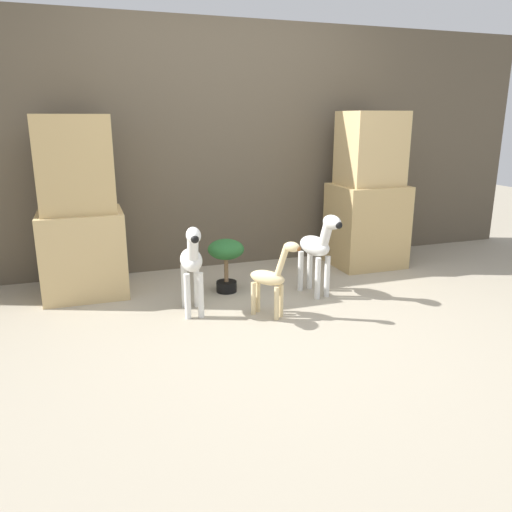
{
  "coord_description": "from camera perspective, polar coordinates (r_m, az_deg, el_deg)",
  "views": [
    {
      "loc": [
        -1.22,
        -2.86,
        1.37
      ],
      "look_at": [
        -0.05,
        0.54,
        0.37
      ],
      "focal_mm": 35.0,
      "sensor_mm": 36.0,
      "label": 1
    }
  ],
  "objects": [
    {
      "name": "ground_plane",
      "position": [
        3.39,
        3.82,
        -8.27
      ],
      "size": [
        14.0,
        14.0,
        0.0
      ],
      "primitive_type": "plane",
      "color": "#9E937F"
    },
    {
      "name": "zebra_right",
      "position": [
        3.91,
        7.1,
        1.07
      ],
      "size": [
        0.22,
        0.47,
        0.67
      ],
      "color": "silver",
      "rests_on": "ground_plane"
    },
    {
      "name": "rock_pillar_right",
      "position": [
        4.8,
        12.66,
        6.49
      ],
      "size": [
        0.63,
        0.56,
        1.42
      ],
      "color": "tan",
      "rests_on": "ground_plane"
    },
    {
      "name": "rock_pillar_left",
      "position": [
        4.1,
        -19.49,
        4.48
      ],
      "size": [
        0.63,
        0.56,
        1.39
      ],
      "color": "tan",
      "rests_on": "ground_plane"
    },
    {
      "name": "giraffe_figurine",
      "position": [
        3.49,
        1.74,
        -2.53
      ],
      "size": [
        0.31,
        0.35,
        0.57
      ],
      "color": "beige",
      "rests_on": "ground_plane"
    },
    {
      "name": "zebra_left",
      "position": [
        3.52,
        -7.34,
        -0.59
      ],
      "size": [
        0.18,
        0.47,
        0.67
      ],
      "color": "silver",
      "rests_on": "ground_plane"
    },
    {
      "name": "wall_back",
      "position": [
        4.68,
        -3.93,
        12.23
      ],
      "size": [
        6.4,
        0.08,
        2.2
      ],
      "color": "brown",
      "rests_on": "ground_plane"
    },
    {
      "name": "potted_palm_front",
      "position": [
        3.99,
        -3.45,
        0.1
      ],
      "size": [
        0.29,
        0.29,
        0.44
      ],
      "color": "black",
      "rests_on": "ground_plane"
    }
  ]
}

